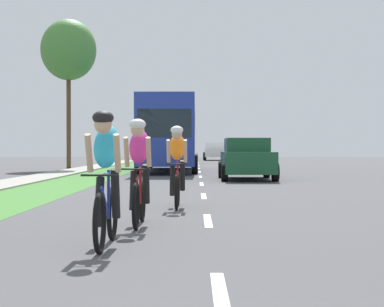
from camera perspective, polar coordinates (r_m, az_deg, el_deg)
The scene contains 12 objects.
ground_plane at distance 21.26m, azimuth 0.85°, elevation -2.62°, with size 120.00×120.00×0.00m, color #4C4C4F.
grass_verge at distance 21.67m, azimuth -10.79°, elevation -2.56°, with size 2.15×70.00×0.01m, color #478438.
sidewalk_concrete at distance 22.10m, azimuth -15.50°, elevation -2.51°, with size 1.55×70.00×0.10m, color #9E998E.
lane_markings_center at distance 25.26m, azimuth 0.77°, elevation -2.12°, with size 0.12×52.71×0.01m.
cyclist_lead at distance 7.37m, azimuth -7.83°, elevation -2.19°, with size 0.42×1.72×1.58m.
cyclist_trailing at distance 9.31m, azimuth -4.84°, elevation -1.63°, with size 0.42×1.72×1.58m.
cyclist_distant at distance 12.13m, azimuth -1.35°, elevation -1.13°, with size 0.42×1.72×1.58m.
sedan_dark_green at distance 23.12m, azimuth 5.00°, elevation -0.46°, with size 1.98×4.30×1.52m.
bus_blue at distance 31.55m, azimuth -2.02°, elevation 1.99°, with size 2.78×11.60×3.48m.
suv_maroon at distance 47.20m, azimuth -0.93°, elevation 0.25°, with size 2.15×4.70×1.79m.
pickup_white at distance 59.22m, azimuth 2.11°, elevation 0.18°, with size 2.22×5.10×1.64m.
street_tree_far at distance 35.63m, azimuth -11.16°, elevation 9.18°, with size 3.05×3.05×8.25m.
Camera 1 is at (-0.20, -1.23, 1.16)m, focal length 58.64 mm.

